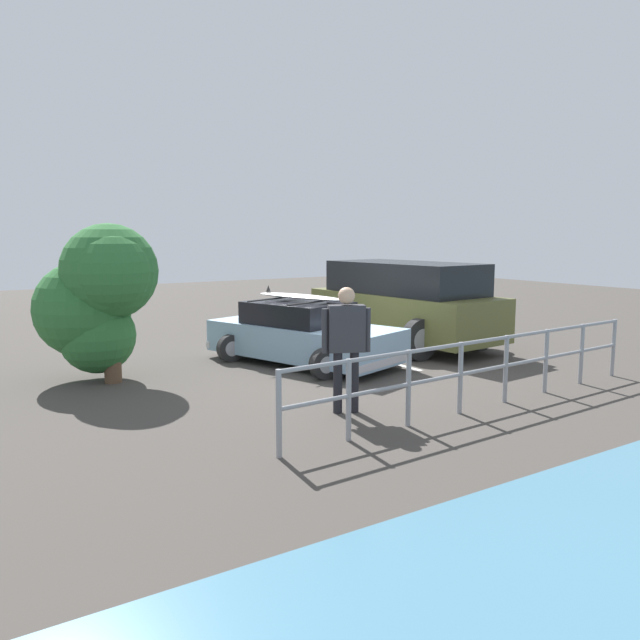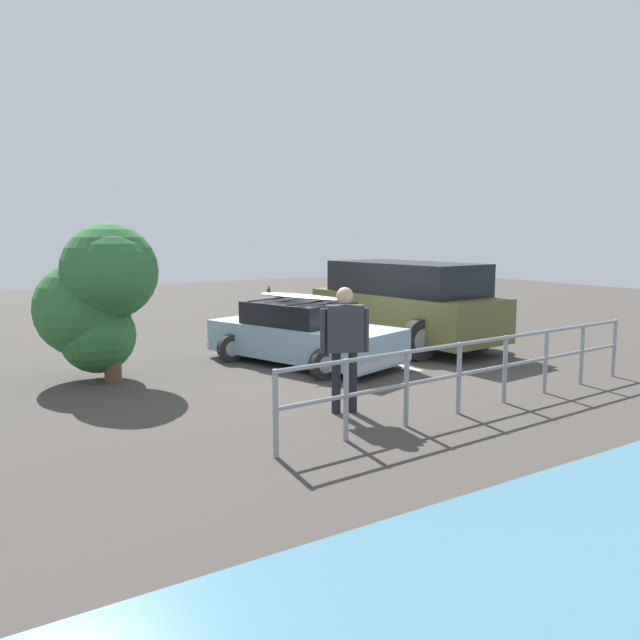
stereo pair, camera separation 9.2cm
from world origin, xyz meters
name	(u,v)px [view 2 (the right image)]	position (x,y,z in m)	size (l,w,h in m)	color
ground_plane	(333,365)	(0.00, 0.00, -0.01)	(44.00, 44.00, 0.02)	#423D38
parking_stripe	(363,355)	(-1.10, -0.44, 0.00)	(3.71, 0.12, 0.00)	silver
sedan_car	(303,334)	(0.41, -0.48, 0.59)	(2.96, 4.35, 1.53)	#8CADC6
suv_car	(405,303)	(-2.59, -0.86, 1.01)	(3.05, 4.98, 1.96)	brown
person_bystander	(345,338)	(1.75, 2.93, 1.11)	(0.67, 0.40, 1.85)	black
railing_fence	(483,364)	(-0.14, 3.84, 0.67)	(7.31, 0.44, 1.05)	gray
bush_near_left	(98,293)	(4.24, -1.08, 1.57)	(2.09, 2.17, 2.79)	brown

